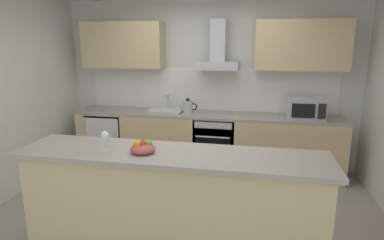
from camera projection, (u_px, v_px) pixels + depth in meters
ground at (184, 218)px, 3.69m from camera, size 5.57×4.60×0.02m
wall_back at (209, 84)px, 5.15m from camera, size 5.57×0.12×2.60m
backsplash_tile at (209, 89)px, 5.10m from camera, size 3.88×0.02×0.66m
counter_back at (205, 142)px, 4.99m from camera, size 4.02×0.60×0.90m
counter_island at (171, 204)px, 2.94m from camera, size 2.76×0.64×1.01m
upper_cabinets at (208, 45)px, 4.79m from camera, size 3.97×0.32×0.70m
oven at (215, 142)px, 4.93m from camera, size 0.60×0.62×0.80m
refrigerator at (110, 138)px, 5.27m from camera, size 0.58×0.60×0.85m
microwave at (306, 108)px, 4.52m from camera, size 0.50×0.38×0.30m
sink at (166, 110)px, 4.98m from camera, size 0.50×0.40×0.26m
kettle at (188, 107)px, 4.85m from camera, size 0.29×0.15×0.24m
range_hood at (218, 54)px, 4.74m from camera, size 0.62×0.45×0.72m
wine_glass at (105, 137)px, 2.85m from camera, size 0.08×0.08×0.18m
fruit_bowl at (143, 148)px, 2.81m from camera, size 0.22×0.22×0.13m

